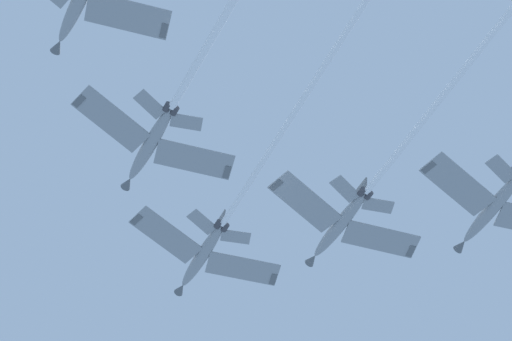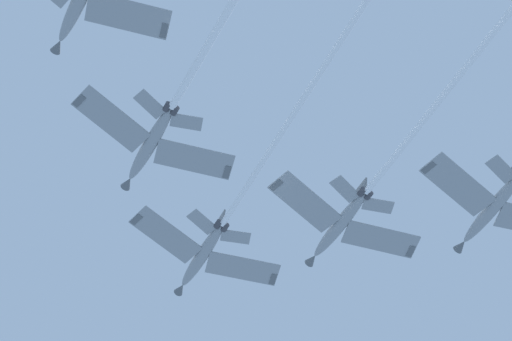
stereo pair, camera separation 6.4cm
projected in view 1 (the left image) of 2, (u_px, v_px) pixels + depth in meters
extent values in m
ellipsoid|color=gray|center=(202.00, 256.00, 128.36)|extent=(11.53, 6.55, 4.09)
cone|color=#595E60|center=(181.00, 289.00, 132.25)|extent=(2.17, 1.87, 1.54)
ellipsoid|color=black|center=(196.00, 263.00, 130.05)|extent=(3.08, 2.15, 1.52)
cube|color=gray|center=(166.00, 235.00, 126.79)|extent=(5.23, 9.52, 1.02)
cube|color=#595E60|center=(137.00, 220.00, 125.91)|extent=(1.88, 1.03, 0.53)
cube|color=gray|center=(243.00, 269.00, 128.84)|extent=(8.44, 9.22, 1.02)
cube|color=#595E60|center=(273.00, 279.00, 129.56)|extent=(1.82, 1.67, 0.53)
cube|color=gray|center=(202.00, 222.00, 125.01)|extent=(2.23, 3.80, 0.57)
cube|color=gray|center=(236.00, 237.00, 125.90)|extent=(3.77, 3.85, 0.57)
cube|color=#595E60|center=(220.00, 223.00, 126.68)|extent=(2.77, 1.43, 3.28)
cylinder|color=#38383D|center=(218.00, 224.00, 124.82)|extent=(1.39, 1.22, 1.01)
cylinder|color=#38383D|center=(225.00, 227.00, 125.00)|extent=(1.39, 1.22, 1.01)
cylinder|color=white|center=(298.00, 106.00, 113.22)|extent=(35.56, 17.25, 9.89)
ellipsoid|color=gray|center=(150.00, 144.00, 118.59)|extent=(11.61, 6.32, 4.09)
cone|color=#595E60|center=(128.00, 183.00, 122.45)|extent=(2.16, 1.84, 1.54)
ellipsoid|color=black|center=(144.00, 153.00, 120.27)|extent=(3.09, 2.10, 1.52)
cube|color=gray|center=(111.00, 119.00, 116.97)|extent=(5.05, 9.48, 1.02)
cube|color=#595E60|center=(79.00, 101.00, 116.06)|extent=(1.87, 1.00, 0.53)
cube|color=gray|center=(194.00, 159.00, 119.12)|extent=(8.33, 9.28, 1.02)
cube|color=#595E60|center=(227.00, 172.00, 119.87)|extent=(1.83, 1.65, 0.53)
cube|color=gray|center=(150.00, 104.00, 115.24)|extent=(2.15, 3.77, 0.57)
cube|color=gray|center=(186.00, 122.00, 116.17)|extent=(3.74, 3.87, 0.57)
cube|color=#595E60|center=(170.00, 108.00, 116.93)|extent=(2.80, 1.37, 3.28)
cylinder|color=#38383D|center=(167.00, 107.00, 115.07)|extent=(1.38, 1.20, 1.01)
cylinder|color=#38383D|center=(174.00, 110.00, 115.26)|extent=(1.38, 1.20, 1.01)
ellipsoid|color=gray|center=(340.00, 225.00, 124.25)|extent=(11.64, 6.24, 4.04)
cone|color=#595E60|center=(312.00, 259.00, 128.08)|extent=(2.16, 1.83, 1.53)
ellipsoid|color=black|center=(331.00, 233.00, 125.93)|extent=(3.09, 2.08, 1.51)
cube|color=gray|center=(305.00, 202.00, 122.62)|extent=(4.98, 9.46, 1.01)
cube|color=#595E60|center=(276.00, 185.00, 121.70)|extent=(1.87, 0.98, 0.52)
cube|color=gray|center=(381.00, 239.00, 124.80)|extent=(8.29, 9.31, 1.01)
cube|color=#595E60|center=(411.00, 251.00, 125.57)|extent=(1.84, 1.64, 0.52)
cube|color=gray|center=(345.00, 189.00, 120.93)|extent=(2.12, 3.75, 0.56)
cube|color=gray|center=(378.00, 205.00, 121.86)|extent=(3.72, 3.88, 0.56)
cube|color=#595E60|center=(361.00, 191.00, 122.62)|extent=(2.80, 1.35, 3.27)
cylinder|color=#38383D|center=(362.00, 192.00, 120.77)|extent=(1.38, 1.19, 1.01)
cylinder|color=#38383D|center=(368.00, 195.00, 120.95)|extent=(1.38, 1.19, 1.01)
cylinder|color=white|center=(478.00, 51.00, 108.02)|extent=(40.30, 18.05, 10.82)
cone|color=#595E60|center=(58.00, 46.00, 113.35)|extent=(2.14, 1.83, 1.50)
ellipsoid|color=black|center=(74.00, 11.00, 111.29)|extent=(3.08, 2.09, 1.45)
cube|color=gray|center=(128.00, 16.00, 110.20)|extent=(8.33, 9.30, 0.92)
cube|color=#595E60|center=(164.00, 31.00, 110.96)|extent=(1.84, 1.65, 0.48)
ellipsoid|color=gray|center=(493.00, 207.00, 119.40)|extent=(11.56, 6.57, 3.79)
cone|color=#595E60|center=(461.00, 245.00, 123.15)|extent=(2.15, 1.86, 1.50)
ellipsoid|color=black|center=(482.00, 216.00, 121.06)|extent=(3.07, 2.15, 1.46)
cube|color=gray|center=(458.00, 184.00, 117.84)|extent=(5.25, 9.52, 0.93)
cube|color=#595E60|center=(429.00, 167.00, 116.98)|extent=(1.89, 1.03, 0.49)
cube|color=gray|center=(501.00, 169.00, 116.16)|extent=(2.23, 3.80, 0.53)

